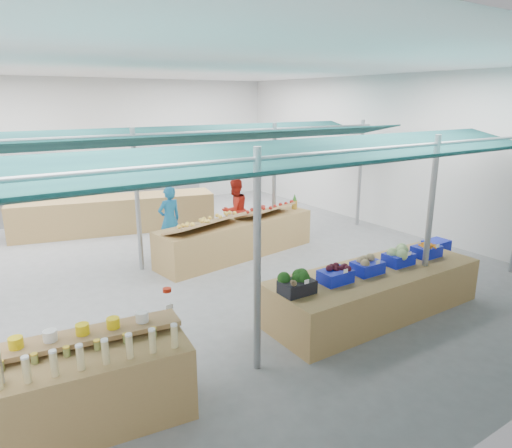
# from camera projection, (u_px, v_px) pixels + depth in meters

# --- Properties ---
(floor) EXTENTS (13.00, 13.00, 0.00)m
(floor) POSITION_uv_depth(u_px,v_px,m) (194.00, 267.00, 9.99)
(floor) COLOR slate
(floor) RESTS_ON ground
(hall) EXTENTS (13.00, 13.00, 13.00)m
(hall) POSITION_uv_depth(u_px,v_px,m) (162.00, 140.00, 10.45)
(hall) COLOR silver
(hall) RESTS_ON ground
(pole_grid) EXTENTS (10.00, 4.60, 3.00)m
(pole_grid) POSITION_uv_depth(u_px,v_px,m) (268.00, 195.00, 8.51)
(pole_grid) COLOR gray
(pole_grid) RESTS_ON floor
(awnings) EXTENTS (9.50, 7.08, 0.30)m
(awnings) POSITION_uv_depth(u_px,v_px,m) (269.00, 143.00, 8.25)
(awnings) COLOR #0B282F
(awnings) RESTS_ON pole_grid
(back_shelving_left) EXTENTS (2.00, 0.50, 2.00)m
(back_shelving_left) POSITION_uv_depth(u_px,v_px,m) (24.00, 190.00, 13.22)
(back_shelving_left) COLOR #B23F33
(back_shelving_left) RESTS_ON floor
(back_shelving_right) EXTENTS (2.00, 0.50, 2.00)m
(back_shelving_right) POSITION_uv_depth(u_px,v_px,m) (169.00, 176.00, 15.62)
(back_shelving_right) COLOR #B23F33
(back_shelving_right) RESTS_ON floor
(bottle_shelf) EXTENTS (2.10, 1.41, 1.17)m
(bottle_shelf) POSITION_uv_depth(u_px,v_px,m) (98.00, 383.00, 5.09)
(bottle_shelf) COLOR olive
(bottle_shelf) RESTS_ON floor
(veg_counter) EXTENTS (3.93, 1.33, 0.76)m
(veg_counter) POSITION_uv_depth(u_px,v_px,m) (375.00, 292.00, 7.76)
(veg_counter) COLOR olive
(veg_counter) RESTS_ON floor
(fruit_counter) EXTENTS (4.09, 1.51, 0.86)m
(fruit_counter) POSITION_uv_depth(u_px,v_px,m) (237.00, 238.00, 10.60)
(fruit_counter) COLOR olive
(fruit_counter) RESTS_ON floor
(far_counter) EXTENTS (5.45, 2.31, 0.96)m
(far_counter) POSITION_uv_depth(u_px,v_px,m) (116.00, 214.00, 12.60)
(far_counter) COLOR olive
(far_counter) RESTS_ON floor
(crate_stack) EXTENTS (0.55, 0.39, 0.66)m
(crate_stack) POSITION_uv_depth(u_px,v_px,m) (435.00, 255.00, 9.74)
(crate_stack) COLOR #111EB8
(crate_stack) RESTS_ON floor
(vendor_left) EXTENTS (0.63, 0.46, 1.60)m
(vendor_left) POSITION_uv_depth(u_px,v_px,m) (170.00, 220.00, 10.75)
(vendor_left) COLOR #176599
(vendor_left) RESTS_ON floor
(vendor_right) EXTENTS (0.85, 0.71, 1.60)m
(vendor_right) POSITION_uv_depth(u_px,v_px,m) (235.00, 210.00, 11.71)
(vendor_right) COLOR #B12015
(vendor_right) RESTS_ON floor
(crate_broccoli) EXTENTS (0.50, 0.40, 0.35)m
(crate_broccoli) POSITION_uv_depth(u_px,v_px,m) (297.00, 283.00, 6.73)
(crate_broccoli) COLOR black
(crate_broccoli) RESTS_ON veg_counter
(crate_beets) EXTENTS (0.50, 0.40, 0.29)m
(crate_beets) POSITION_uv_depth(u_px,v_px,m) (335.00, 274.00, 7.14)
(crate_beets) COLOR #111EB8
(crate_beets) RESTS_ON veg_counter
(crate_celeriac) EXTENTS (0.50, 0.40, 0.31)m
(crate_celeriac) POSITION_uv_depth(u_px,v_px,m) (367.00, 265.00, 7.51)
(crate_celeriac) COLOR #111EB8
(crate_celeriac) RESTS_ON veg_counter
(crate_cabbage) EXTENTS (0.50, 0.40, 0.35)m
(crate_cabbage) POSITION_uv_depth(u_px,v_px,m) (399.00, 256.00, 7.91)
(crate_cabbage) COLOR #111EB8
(crate_cabbage) RESTS_ON veg_counter
(crate_carrots) EXTENTS (0.50, 0.40, 0.29)m
(crate_carrots) POSITION_uv_depth(u_px,v_px,m) (426.00, 251.00, 8.32)
(crate_carrots) COLOR #111EB8
(crate_carrots) RESTS_ON veg_counter
(sparrow) EXTENTS (0.12, 0.09, 0.11)m
(sparrow) POSITION_uv_depth(u_px,v_px,m) (294.00, 283.00, 6.50)
(sparrow) COLOR brown
(sparrow) RESTS_ON crate_broccoli
(pole_ribbon) EXTENTS (0.12, 0.12, 0.28)m
(pole_ribbon) POSITION_uv_depth(u_px,v_px,m) (167.00, 292.00, 6.05)
(pole_ribbon) COLOR #AA1D0B
(pole_ribbon) RESTS_ON pole_grid
(apple_heap_yellow) EXTENTS (2.02, 1.21, 0.27)m
(apple_heap_yellow) POSITION_uv_depth(u_px,v_px,m) (206.00, 221.00, 9.77)
(apple_heap_yellow) COLOR #997247
(apple_heap_yellow) RESTS_ON fruit_counter
(apple_heap_red) EXTENTS (1.64, 1.10, 0.27)m
(apple_heap_red) POSITION_uv_depth(u_px,v_px,m) (266.00, 209.00, 10.89)
(apple_heap_red) COLOR #997247
(apple_heap_red) RESTS_ON fruit_counter
(pineapple) EXTENTS (0.14, 0.14, 0.39)m
(pineapple) POSITION_uv_depth(u_px,v_px,m) (295.00, 202.00, 11.53)
(pineapple) COLOR #8C6019
(pineapple) RESTS_ON fruit_counter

